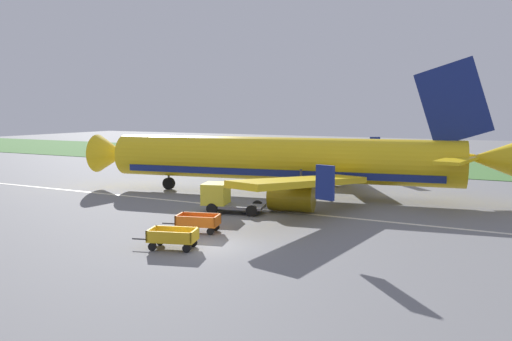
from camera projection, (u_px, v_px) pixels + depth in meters
The scene contains 7 objects.
ground_plane at pixel (211, 246), 27.81m from camera, with size 220.00×220.00×0.00m, color slate.
grass_strip at pixel (399, 162), 71.09m from camera, with size 220.00×28.00×0.06m, color #477A38.
apron_stripe at pixel (287, 212), 36.97m from camera, with size 120.00×0.36×0.01m, color silver.
airplane at pixel (290, 160), 43.50m from camera, with size 37.59×30.32×11.34m.
baggage_cart_nearest at pixel (173, 238), 27.16m from camera, with size 3.61×2.06×1.07m.
baggage_cart_second_in_row at pixel (198, 222), 30.86m from camera, with size 3.62×2.00×1.07m.
service_truck_beside_carts at pixel (222, 197), 36.73m from camera, with size 4.70×2.90×2.10m.
Camera 1 is at (14.55, -23.02, 7.39)m, focal length 35.96 mm.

